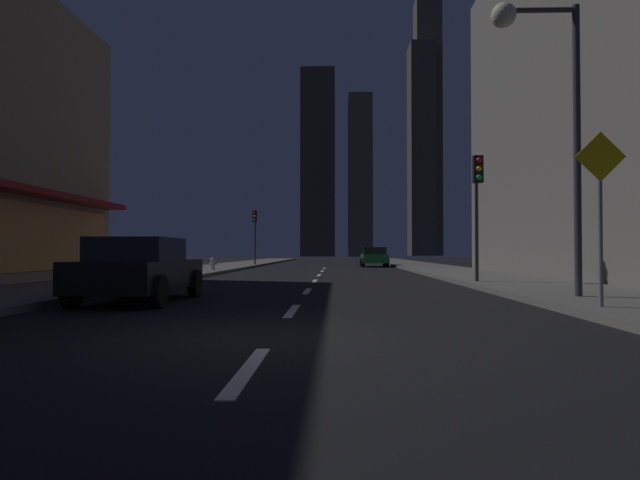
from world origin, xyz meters
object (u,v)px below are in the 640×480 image
fire_hydrant_far_left (213,264)px  pedestrian_crossing_sign (600,203)px  car_parked_far (374,257)px  traffic_light_near_right (477,189)px  car_parked_near (139,269)px  street_lamp_right (539,76)px  traffic_light_far_left (255,225)px

fire_hydrant_far_left → pedestrian_crossing_sign: size_ratio=0.21×
car_parked_far → traffic_light_near_right: bearing=-85.2°
pedestrian_crossing_sign → car_parked_near: bearing=166.4°
traffic_light_near_right → street_lamp_right: street_lamp_right is taller
traffic_light_near_right → fire_hydrant_far_left: bearing=135.2°
traffic_light_far_left → pedestrian_crossing_sign: bearing=-70.9°
traffic_light_near_right → street_lamp_right: size_ratio=0.64×
car_parked_near → traffic_light_near_right: 11.16m
street_lamp_right → traffic_light_near_right: bearing=88.8°
fire_hydrant_far_left → pedestrian_crossing_sign: (11.50, -19.53, 1.56)m
traffic_light_far_left → street_lamp_right: 31.71m
car_parked_far → fire_hydrant_far_left: car_parked_far is taller
car_parked_far → traffic_light_near_right: traffic_light_near_right is taller
car_parked_near → traffic_light_near_right: bearing=33.3°
car_parked_far → car_parked_near: bearing=-104.2°
car_parked_near → traffic_light_near_right: size_ratio=1.01×
car_parked_far → traffic_light_far_left: size_ratio=1.01×
traffic_light_far_left → pedestrian_crossing_sign: traffic_light_far_left is taller
street_lamp_right → pedestrian_crossing_sign: (0.22, -2.31, -3.05)m
traffic_light_near_right → street_lamp_right: 6.19m
pedestrian_crossing_sign → street_lamp_right: bearing=95.5°
car_parked_far → pedestrian_crossing_sign: size_ratio=1.34×
car_parked_far → fire_hydrant_far_left: size_ratio=6.48×
traffic_light_far_left → street_lamp_right: size_ratio=0.64×
traffic_light_far_left → pedestrian_crossing_sign: (11.10, -32.04, -1.18)m
traffic_light_near_right → pedestrian_crossing_sign: size_ratio=1.33×
car_parked_near → traffic_light_near_right: traffic_light_near_right is taller
car_parked_far → fire_hydrant_far_left: 14.66m
fire_hydrant_far_left → street_lamp_right: (11.28, -17.23, 4.61)m
street_lamp_right → car_parked_far: bearing=93.6°
fire_hydrant_far_left → pedestrian_crossing_sign: 22.72m
fire_hydrant_far_left → traffic_light_near_right: size_ratio=0.16×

